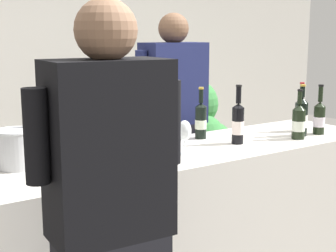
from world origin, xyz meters
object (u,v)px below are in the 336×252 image
Objects in this scene: wine_bottle_1 at (142,134)px; wine_bottle_0 at (238,123)px; wine_bottle_3 at (299,121)px; wine_bottle_6 at (58,140)px; wine_bottle_4 at (319,117)px; person_server at (173,138)px; potted_shrub at (199,137)px; ice_bucket at (17,148)px; wine_bottle_5 at (201,120)px; wine_bottle_2 at (300,114)px; wine_bottle_7 at (301,117)px; wine_glass at (185,132)px; person_guest at (111,244)px.

wine_bottle_0 is at bearing -5.25° from wine_bottle_1.
wine_bottle_6 is at bearing 169.24° from wine_bottle_3.
person_server is at bearing 130.47° from wine_bottle_4.
potted_shrub is (0.75, 1.35, -0.41)m from wine_bottle_0.
wine_bottle_0 is at bearing 164.60° from wine_bottle_3.
wine_bottle_3 is at bearing -10.82° from ice_bucket.
wine_bottle_0 is 1.09× the size of wine_bottle_5.
wine_bottle_7 is (-0.11, -0.11, 0.01)m from wine_bottle_2.
wine_bottle_6 is at bearing 171.06° from wine_bottle_0.
wine_glass is at bearing -139.97° from wine_bottle_5.
wine_bottle_6 is at bearing 165.77° from wine_bottle_1.
wine_bottle_7 is at bearing -1.59° from wine_glass.
wine_bottle_5 reaches higher than potted_shrub.
wine_bottle_7 is at bearing -5.77° from wine_bottle_1.
wine_bottle_2 is at bearing -96.21° from potted_shrub.
person_server is (-0.50, 0.72, -0.21)m from wine_bottle_7.
wine_bottle_5 is 0.48m from person_server.
wine_bottle_0 is at bearing -8.94° from wine_bottle_6.
wine_bottle_2 is 0.89m from person_server.
wine_bottle_0 is 1.28m from ice_bucket.
wine_bottle_3 is 0.11m from wine_bottle_7.
ice_bucket is at bearing -159.91° from person_server.
wine_bottle_5 is 0.19× the size of person_server.
wine_bottle_5 is 0.97m from wine_bottle_6.
wine_glass is at bearing -120.38° from person_server.
wine_bottle_1 is at bearing 174.23° from wine_bottle_7.
wine_glass is (0.22, -0.09, 0.00)m from wine_bottle_1.
wine_glass is at bearing -175.80° from wine_bottle_0.
wine_bottle_7 reaches higher than wine_bottle_2.
wine_bottle_4 is 0.80m from wine_bottle_5.
wine_glass is 0.11× the size of person_guest.
wine_bottle_5 is 0.19× the size of person_guest.
person_server is at bearing 78.70° from wine_bottle_5.
wine_bottle_1 is 1.03× the size of wine_bottle_7.
person_guest is 1.46× the size of potted_shrub.
ice_bucket is at bearing 93.84° from person_guest.
wine_bottle_1 is 0.65m from ice_bucket.
wine_bottle_6 is 0.87m from person_guest.
person_guest is (-1.20, -1.33, -0.01)m from person_server.
person_server reaches higher than wine_bottle_6.
person_server is (-0.41, 0.78, -0.20)m from wine_bottle_3.
person_server is at bearing 25.25° from wine_bottle_6.
person_server reaches higher than wine_bottle_3.
wine_bottle_1 is 1.24m from wine_bottle_2.
person_server is at bearing -138.09° from potted_shrub.
wine_glass is 0.88m from ice_bucket.
wine_bottle_0 is 0.42m from wine_bottle_3.
wine_bottle_7 reaches higher than wine_bottle_5.
wine_bottle_2 is at bearing 4.86° from wine_bottle_0.
wine_bottle_4 is 1.94m from person_guest.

